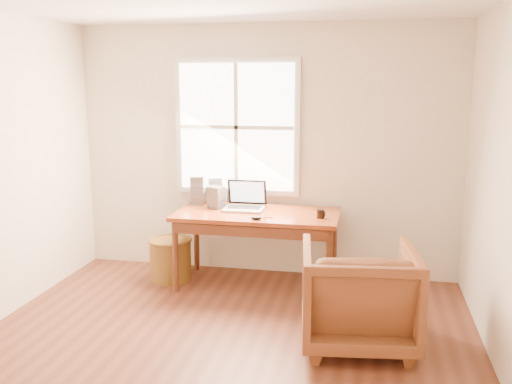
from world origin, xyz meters
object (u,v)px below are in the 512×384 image
armchair (358,296)px  coffee_mug (320,214)px  laptop (243,196)px  cd_stack_a (215,191)px  wicker_stool (171,260)px  desk (257,214)px

armchair → coffee_mug: size_ratio=10.84×
laptop → cd_stack_a: laptop is taller
armchair → wicker_stool: (-1.93, 1.10, -0.19)m
laptop → cd_stack_a: 0.44m
wicker_stool → laptop: laptop is taller
wicker_stool → coffee_mug: bearing=-3.1°
desk → coffee_mug: bearing=-10.1°
laptop → coffee_mug: bearing=-12.7°
desk → laptop: 0.23m
desk → armchair: bearing=-48.0°
wicker_stool → laptop: (0.75, 0.09, 0.68)m
desk → laptop: laptop is taller
desk → wicker_stool: bearing=-178.1°
armchair → coffee_mug: 1.16m
cd_stack_a → coffee_mug: bearing=-20.4°
coffee_mug → cd_stack_a: 1.22m
desk → armchair: 1.56m
cd_stack_a → laptop: bearing=-35.2°
wicker_stool → coffee_mug: coffee_mug is taller
desk → wicker_stool: desk is taller
desk → coffee_mug: (0.63, -0.11, 0.06)m
laptop → armchair: bearing=-45.8°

